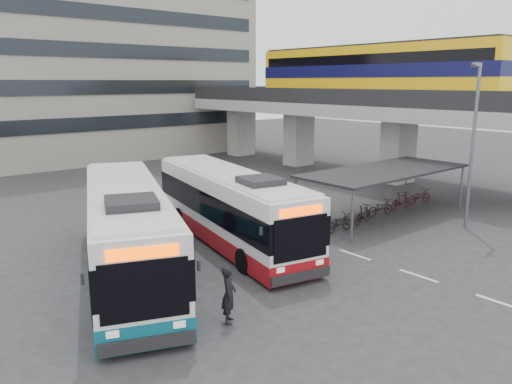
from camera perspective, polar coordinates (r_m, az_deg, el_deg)
ground at (r=19.59m, az=6.57°, el=-8.74°), size 120.00×120.00×0.00m
viaduct at (r=38.61m, az=12.07°, el=11.00°), size 8.00×32.00×9.68m
bike_shelter at (r=27.34m, az=14.40°, el=0.39°), size 10.00×4.00×2.54m
office_block at (r=52.47m, az=-19.07°, el=17.80°), size 30.00×15.00×25.00m
road_markings at (r=19.77m, az=18.08°, el=-9.09°), size 0.15×7.60×0.01m
bus_main at (r=22.27m, az=-3.04°, el=-1.75°), size 4.84×11.87×3.43m
bus_teal at (r=19.01m, az=-14.51°, el=-4.40°), size 6.95×12.31×3.61m
pedestrian at (r=15.14m, az=-3.13°, el=-11.60°), size 0.76×0.77×1.79m
lamp_post at (r=25.83m, az=23.55°, el=5.80°), size 1.38×0.46×7.93m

